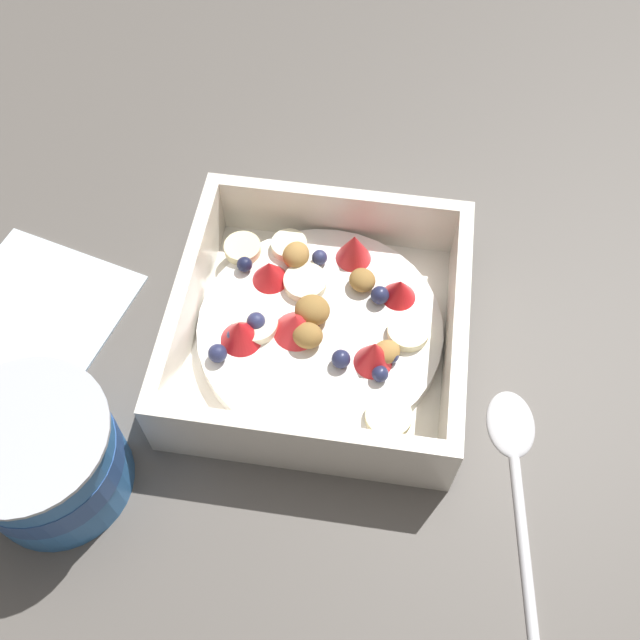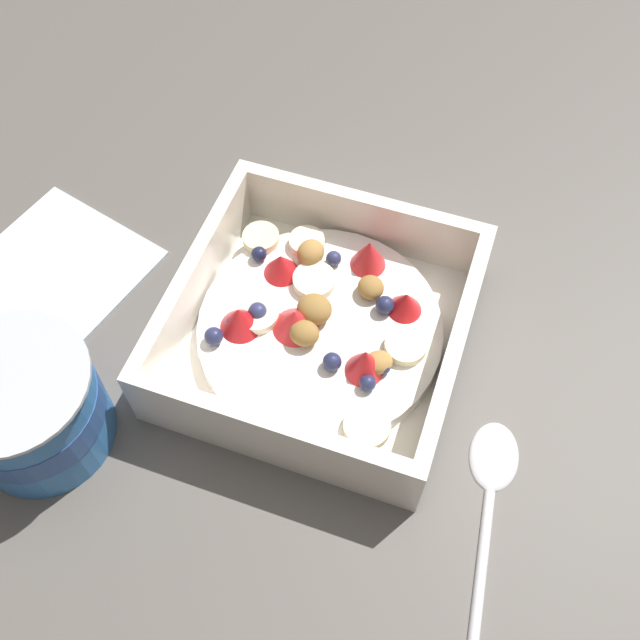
{
  "view_description": "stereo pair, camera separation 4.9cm",
  "coord_description": "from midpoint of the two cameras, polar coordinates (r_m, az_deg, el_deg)",
  "views": [
    {
      "loc": [
        -0.05,
        0.25,
        0.44
      ],
      "look_at": [
        -0.02,
        -0.01,
        0.03
      ],
      "focal_mm": 40.66,
      "sensor_mm": 36.0,
      "label": 1
    },
    {
      "loc": [
        -0.1,
        0.24,
        0.44
      ],
      "look_at": [
        -0.02,
        -0.01,
        0.03
      ],
      "focal_mm": 40.66,
      "sensor_mm": 36.0,
      "label": 2
    }
  ],
  "objects": [
    {
      "name": "ground_plane",
      "position": [
        0.51,
        0.84,
        -2.17
      ],
      "size": [
        2.4,
        2.4,
        0.0
      ],
      "primitive_type": "plane",
      "color": "#56514C"
    },
    {
      "name": "fruit_bowl",
      "position": [
        0.5,
        2.79,
        -0.76
      ],
      "size": [
        0.19,
        0.19,
        0.06
      ],
      "color": "white",
      "rests_on": "ground"
    },
    {
      "name": "spoon",
      "position": [
        0.48,
        16.21,
        -13.23
      ],
      "size": [
        0.04,
        0.17,
        0.01
      ],
      "color": "silver",
      "rests_on": "ground"
    },
    {
      "name": "yogurt_cup",
      "position": [
        0.47,
        -19.3,
        -6.78
      ],
      "size": [
        0.1,
        0.1,
        0.08
      ],
      "color": "#3370B7",
      "rests_on": "ground"
    },
    {
      "name": "folded_napkin",
      "position": [
        0.57,
        -17.92,
        3.51
      ],
      "size": [
        0.15,
        0.15,
        0.01
      ],
      "primitive_type": "cube",
      "rotation": [
        0.0,
        0.0,
        -0.25
      ],
      "color": "silver",
      "rests_on": "ground"
    }
  ]
}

